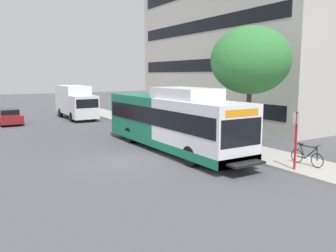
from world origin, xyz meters
name	(u,v)px	position (x,y,z in m)	size (l,w,h in m)	color
ground_plane	(75,138)	(0.00, 8.00, 0.00)	(120.00, 120.00, 0.00)	#4C4C51
sidewalk_curb	(176,132)	(7.00, 6.00, 0.07)	(3.00, 56.00, 0.14)	#A8A399
transit_bus	(172,121)	(3.61, 1.17, 1.70)	(2.58, 12.25, 3.65)	white
bus_stop_sign_pole	(296,136)	(5.87, -5.61, 1.65)	(0.10, 0.36, 2.60)	red
bicycle_parked	(307,156)	(6.98, -5.41, 0.56)	(0.52, 1.76, 1.02)	black
street_tree_near_stop	(250,61)	(7.75, -0.75, 5.14)	(4.57, 4.57, 6.96)	#4C3823
parked_car_far_lane	(9,116)	(-2.98, 17.86, 0.66)	(1.80, 4.50, 1.33)	maroon
box_truck_background	(76,101)	(3.20, 18.46, 1.74)	(2.32, 7.01, 3.25)	silver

